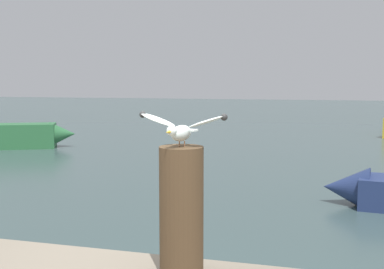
# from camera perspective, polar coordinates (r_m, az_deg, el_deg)

# --- Properties ---
(mooring_post) EXTENTS (0.28, 0.28, 0.82)m
(mooring_post) POSITION_cam_1_polar(r_m,az_deg,el_deg) (3.19, -1.23, -8.77)
(mooring_post) COLOR #4C3823
(mooring_post) RESTS_ON harbor_quay
(seagull) EXTENTS (0.60, 0.39, 0.22)m
(seagull) POSITION_cam_1_polar(r_m,az_deg,el_deg) (3.09, -1.28, 0.73)
(seagull) COLOR tan
(seagull) RESTS_ON mooring_post
(boat_green) EXTENTS (4.86, 2.98, 4.34)m
(boat_green) POSITION_cam_1_polar(r_m,az_deg,el_deg) (18.70, -21.17, 0.24)
(boat_green) COLOR #2D6B3D
(boat_green) RESTS_ON ground_plane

